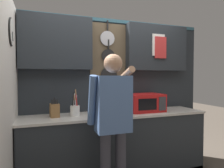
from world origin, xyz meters
TOP-DOWN VIEW (x-y plane):
  - base_cabinet_counter at (0.00, -0.00)m, footprint 2.61×0.60m
  - back_wall_unit at (0.01, 0.26)m, footprint 3.18×0.23m
  - side_wall at (-1.33, -0.41)m, footprint 0.07×1.60m
  - microwave at (0.45, 0.03)m, footprint 0.53×0.40m
  - knife_block at (-0.85, 0.03)m, footprint 0.12×0.16m
  - utensil_crock at (-0.59, 0.03)m, footprint 0.12×0.12m
  - person at (-0.27, -0.55)m, footprint 0.54×0.64m

SIDE VIEW (x-z plane):
  - base_cabinet_counter at x=0.00m, z-range 0.00..0.91m
  - utensil_crock at x=-0.59m, z-range 0.83..1.18m
  - knife_block at x=-0.85m, z-range 0.88..1.13m
  - person at x=-0.27m, z-range 0.16..1.85m
  - microwave at x=0.45m, z-range 0.92..1.18m
  - side_wall at x=-1.33m, z-range 0.02..2.33m
  - back_wall_unit at x=0.01m, z-range 0.34..2.65m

